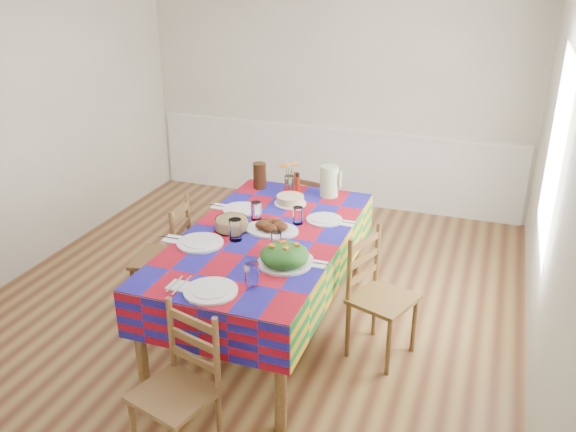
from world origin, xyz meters
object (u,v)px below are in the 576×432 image
object	(u,v)px
chair_far	(317,216)
green_pitcher	(329,181)
dining_table	(265,246)
chair_right	(378,297)
chair_near	(179,390)
tea_pitcher	(260,176)
chair_left	(166,258)
meat_platter	(271,227)

from	to	relation	value
chair_far	green_pitcher	bearing A→B (deg)	130.11
dining_table	green_pitcher	xyz separation A→B (m)	(0.23, 0.93, 0.23)
chair_right	green_pitcher	bearing A→B (deg)	55.52
dining_table	chair_near	xyz separation A→B (m)	(0.01, -1.39, -0.28)
tea_pitcher	chair_far	distance (m)	0.82
dining_table	chair_left	distance (m)	0.92
tea_pitcher	chair_near	bearing A→B (deg)	-79.65
dining_table	chair_right	xyz separation A→B (m)	(0.88, 0.02, -0.28)
green_pitcher	chair_left	world-z (taller)	green_pitcher
chair_right	meat_platter	bearing A→B (deg)	106.22
meat_platter	tea_pitcher	world-z (taller)	tea_pitcher
tea_pitcher	chair_left	xyz separation A→B (m)	(-0.47, -0.90, -0.48)
chair_near	chair_far	distance (m)	2.78
meat_platter	chair_near	bearing A→B (deg)	-90.54
dining_table	tea_pitcher	size ratio (longest dim) A/B	9.40
green_pitcher	chair_far	size ratio (longest dim) A/B	0.30
chair_far	chair_right	world-z (taller)	chair_right
green_pitcher	meat_platter	bearing A→B (deg)	-103.57
chair_right	chair_left	bearing A→B (deg)	110.35
meat_platter	green_pitcher	bearing A→B (deg)	76.43
dining_table	chair_left	bearing A→B (deg)	179.47
green_pitcher	chair_far	world-z (taller)	green_pitcher
meat_platter	chair_left	distance (m)	0.99
chair_left	chair_right	bearing A→B (deg)	80.03
meat_platter	tea_pitcher	size ratio (longest dim) A/B	1.81
meat_platter	chair_far	bearing A→B (deg)	91.53
chair_near	chair_left	xyz separation A→B (m)	(-0.89, 1.40, 0.02)
green_pitcher	tea_pitcher	xyz separation A→B (m)	(-0.64, -0.02, -0.02)
chair_left	tea_pitcher	bearing A→B (deg)	142.16
green_pitcher	chair_far	xyz separation A→B (m)	(-0.24, 0.46, -0.55)
green_pitcher	chair_near	size ratio (longest dim) A/B	0.28
tea_pitcher	chair_right	distance (m)	1.64
chair_far	chair_right	size ratio (longest dim) A/B	0.92
green_pitcher	chair_left	xyz separation A→B (m)	(-1.11, -0.92, -0.50)
dining_table	green_pitcher	distance (m)	0.98
dining_table	tea_pitcher	distance (m)	1.02
chair_far	chair_left	size ratio (longest dim) A/B	0.90
meat_platter	green_pitcher	distance (m)	0.89
tea_pitcher	chair_far	xyz separation A→B (m)	(0.40, 0.48, -0.53)
dining_table	tea_pitcher	xyz separation A→B (m)	(-0.41, 0.91, 0.21)
dining_table	chair_right	distance (m)	0.92
dining_table	chair_near	size ratio (longest dim) A/B	2.29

